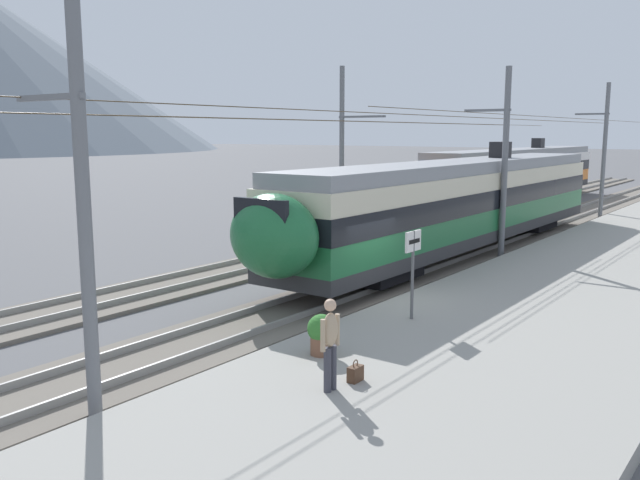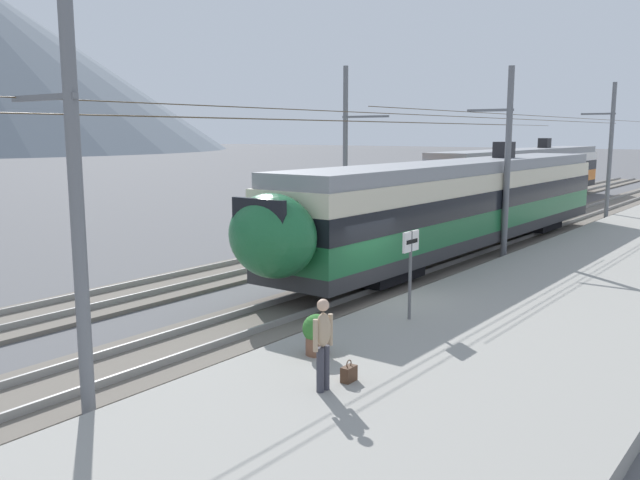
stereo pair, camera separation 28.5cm
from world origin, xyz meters
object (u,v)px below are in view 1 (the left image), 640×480
Objects in this scene: handbag_beside_passenger at (355,373)px; catenary_mast_east at (602,149)px; potted_plant_platform_edge at (321,332)px; catenary_mast_mid at (502,160)px; train_far_track at (516,173)px; train_near_platform at (460,202)px; passenger_walking at (330,340)px; platform_sign at (413,255)px; catenary_mast_far_side at (345,148)px; catenary_mast_west at (79,199)px.

catenary_mast_east is at bearing 6.06° from handbag_beside_passenger.
catenary_mast_mid is at bearing 7.28° from potted_plant_platform_edge.
catenary_mast_east is (-4.44, -6.60, 1.82)m from train_far_track.
train_near_platform is 14.50× the size of passenger_walking.
platform_sign is 5.23× the size of handbag_beside_passenger.
catenary_mast_east is at bearing 3.54° from potted_plant_platform_edge.
potted_plant_platform_edge is at bearing 58.82° from handbag_beside_passenger.
platform_sign is at bearing 15.33° from handbag_beside_passenger.
train_near_platform is at bearing 108.66° from catenary_mast_mid.
catenary_mast_mid reaches higher than train_near_platform.
catenary_mast_far_side reaches higher than handbag_beside_passenger.
passenger_walking is at bearing -146.40° from catenary_mast_far_side.
catenary_mast_west is 5.55m from potted_plant_platform_edge.
catenary_mast_east is 26.27m from platform_sign.
handbag_beside_passenger is (3.43, -3.24, -3.35)m from catenary_mast_west.
train_near_platform is at bearing 16.62° from passenger_walking.
catenary_mast_west is (-18.16, -1.47, 1.65)m from train_near_platform.
platform_sign is at bearing -164.21° from train_far_track.
catenary_mast_east is at bearing -5.33° from train_near_platform.
potted_plant_platform_edge is (1.49, 1.29, -0.46)m from passenger_walking.
train_far_track is 62.53× the size of handbag_beside_passenger.
catenary_mast_west is 5.79m from handbag_beside_passenger.
train_near_platform is 58.08× the size of handbag_beside_passenger.
catenary_mast_far_side reaches higher than catenary_mast_west.
handbag_beside_passenger is at bearing -10.21° from passenger_walking.
train_far_track is 11.95× the size of platform_sign.
train_near_platform is 7.91m from catenary_mast_far_side.
passenger_walking is at bearing 169.79° from handbag_beside_passenger.
catenary_mast_far_side is at bearing 22.93° from catenary_mast_west.
catenary_mast_mid reaches higher than train_far_track.
catenary_mast_east reaches higher than passenger_walking.
catenary_mast_far_side is at bearing 173.18° from train_far_track.
catenary_mast_mid is (18.65, -0.00, 0.03)m from catenary_mast_west.
catenary_mast_west reaches higher than passenger_walking.
catenary_mast_west is 52.55× the size of potted_plant_platform_edge.
train_near_platform is 16.06m from passenger_walking.
train_near_platform is 10.95m from platform_sign.
passenger_walking is (-35.55, -9.72, -0.91)m from train_far_track.
platform_sign is at bearing -161.30° from train_near_platform.
catenary_mast_mid reaches higher than passenger_walking.
catenary_mast_mid is 52.55× the size of potted_plant_platform_edge.
train_far_track is 36.30m from handbag_beside_passenger.
handbag_beside_passenger is at bearing -145.15° from catenary_mast_far_side.
catenary_mast_mid is at bearing 179.98° from catenary_mast_east.
train_far_track is 30.58× the size of potted_plant_platform_edge.
potted_plant_platform_edge is (-14.37, -1.84, -3.05)m from catenary_mast_mid.
catenary_mast_far_side reaches higher than catenary_mast_east.
catenary_mast_west is at bearing 131.78° from passenger_walking.
passenger_walking is at bearing -168.87° from catenary_mast_mid.
train_near_platform is 20.82m from train_far_track.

